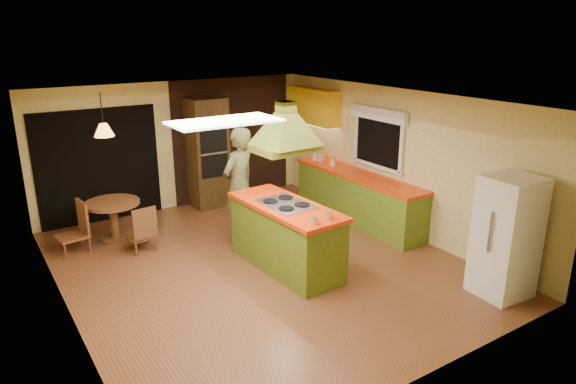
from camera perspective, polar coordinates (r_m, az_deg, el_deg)
ground at (r=7.98m, az=-3.11°, el=-7.94°), size 6.50×6.50×0.00m
room_walls at (r=7.53m, az=-3.27°, el=0.67°), size 5.50×6.50×6.50m
ceiling_plane at (r=7.26m, az=-3.45°, el=10.14°), size 6.50×6.50×0.00m
brick_panel at (r=10.86m, az=-6.15°, el=5.94°), size 2.64×0.03×2.50m
nook_opening at (r=9.99m, az=-20.26°, el=2.70°), size 2.20×0.03×2.10m
right_counter at (r=9.60m, az=7.72°, el=-0.58°), size 0.62×3.05×0.92m
upper_cabinets at (r=10.55m, az=2.82°, el=9.54°), size 0.34×1.40×0.70m
window_right at (r=9.29m, az=10.02°, el=7.04°), size 0.12×1.35×1.06m
fluor_panel at (r=5.70m, az=-7.02°, el=7.79°), size 1.20×0.60×0.03m
kitchen_island at (r=7.66m, az=-0.22°, el=-4.90°), size 0.92×2.06×1.02m
range_hood at (r=7.17m, az=-0.23°, el=8.11°), size 0.90×0.66×0.78m
man at (r=8.59m, az=-5.46°, el=0.81°), size 0.83×0.70×1.93m
refrigerator at (r=7.39m, az=23.10°, el=-4.60°), size 0.72×0.68×1.65m
wall_oven at (r=10.34m, az=-8.90°, el=4.31°), size 0.74×0.62×2.17m
dining_table at (r=9.14m, az=-18.86°, el=-2.26°), size 0.91×0.91×0.68m
chair_left at (r=8.94m, az=-22.96°, el=-3.65°), size 0.50×0.50×0.82m
chair_near at (r=8.64m, az=-16.07°, el=-3.82°), size 0.46×0.46×0.76m
pendant_lamp at (r=8.78m, az=-19.78°, el=6.50°), size 0.33×0.33×0.21m
canister_large at (r=10.36m, az=3.07°, el=4.21°), size 0.20×0.20×0.23m
canister_medium at (r=10.22m, az=3.69°, el=3.87°), size 0.15×0.15×0.18m
canister_small at (r=9.92m, az=5.05°, el=3.32°), size 0.11×0.11×0.15m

